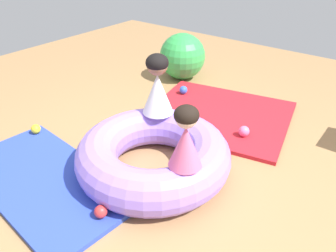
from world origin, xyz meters
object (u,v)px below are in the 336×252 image
child_in_white (158,85)px  play_ball_red (101,212)px  play_ball_pink (244,131)px  inflatable_cushion (153,155)px  exercise_ball_large (182,56)px  play_ball_yellow (36,129)px  child_in_pink (186,138)px  play_ball_orange (122,201)px  play_ball_green (177,117)px  play_ball_blue (183,90)px

child_in_white → play_ball_red: child_in_white is taller
play_ball_pink → inflatable_cushion: bearing=-112.0°
inflatable_cushion → exercise_ball_large: bearing=119.1°
play_ball_yellow → play_ball_pink: 2.05m
child_in_pink → child_in_white: 0.82m
inflatable_cushion → child_in_pink: bearing=-18.4°
play_ball_red → play_ball_pink: bearing=78.9°
play_ball_orange → inflatable_cushion: bearing=102.3°
play_ball_yellow → play_ball_green: 1.43m
play_ball_orange → exercise_ball_large: (-1.13, 2.32, 0.23)m
play_ball_yellow → play_ball_orange: bearing=-8.1°
inflatable_cushion → exercise_ball_large: 2.11m
play_ball_yellow → play_ball_green: play_ball_yellow is taller
play_ball_pink → exercise_ball_large: size_ratio=0.17×
exercise_ball_large → child_in_pink: bearing=-54.0°
inflatable_cushion → play_ball_red: bearing=-84.4°
exercise_ball_large → play_ball_orange: bearing=-64.1°
inflatable_cushion → exercise_ball_large: size_ratio=2.08×
play_ball_orange → play_ball_pink: size_ratio=0.77×
play_ball_yellow → play_ball_pink: size_ratio=0.87×
child_in_white → play_ball_red: bearing=131.1°
play_ball_pink → exercise_ball_large: (-1.40, 0.92, 0.21)m
child_in_pink → play_ball_green: child_in_pink is taller
child_in_white → play_ball_orange: size_ratio=6.67×
play_ball_red → play_ball_yellow: (-1.34, 0.37, -0.00)m
child_in_white → play_ball_green: child_in_white is taller
inflatable_cushion → play_ball_green: bearing=112.6°
child_in_white → play_ball_blue: child_in_white is taller
play_ball_blue → play_ball_green: size_ratio=1.13×
inflatable_cushion → play_ball_red: inflatable_cushion is taller
play_ball_pink → play_ball_orange: bearing=-100.8°
exercise_ball_large → child_in_white: bearing=-62.1°
child_in_pink → inflatable_cushion: bearing=143.6°
inflatable_cushion → play_ball_green: size_ratio=14.62×
child_in_pink → play_ball_orange: 0.68m
child_in_pink → play_ball_blue: child_in_pink is taller
play_ball_green → exercise_ball_large: size_ratio=0.14×
inflatable_cushion → child_in_pink: size_ratio=2.73×
exercise_ball_large → play_ball_red: bearing=-66.4°
play_ball_blue → play_ball_yellow: 1.76m
play_ball_yellow → play_ball_green: (0.96, 1.05, -0.00)m
play_ball_yellow → play_ball_blue: bearing=69.2°
play_ball_green → child_in_pink: bearing=-51.1°
inflatable_cushion → child_in_white: 0.62m
play_ball_blue → play_ball_pink: 1.12m
child_in_white → play_ball_green: 0.67m
child_in_pink → play_ball_blue: size_ratio=4.74×
child_in_pink → child_in_white: size_ratio=0.86×
play_ball_red → play_ball_blue: bearing=109.7°
play_ball_green → play_ball_blue: bearing=119.8°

